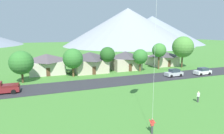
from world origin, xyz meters
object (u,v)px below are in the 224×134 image
object	(u,v)px
house_left_center	(47,63)
pickup_truck_maroon_west_side	(2,88)
house_rightmost	(125,60)
tree_left_of_center	(73,59)
tree_center	(183,47)
watcher_person	(198,97)
tree_right_of_center	(159,50)
tree_far_right	(21,63)
tree_near_right	(140,57)
house_leftmost	(90,62)
tree_near_left	(107,55)
house_right_center	(162,58)
parked_car_white_mid_west	(203,71)
parked_car_silver_west_end	(174,73)

from	to	relation	value
house_left_center	pickup_truck_maroon_west_side	distance (m)	17.08
house_rightmost	tree_left_of_center	size ratio (longest dim) A/B	1.22
tree_center	watcher_person	distance (m)	30.74
tree_right_of_center	watcher_person	xyz separation A→B (m)	(-10.24, -24.76, -4.42)
house_rightmost	tree_center	distance (m)	17.44
house_rightmost	tree_left_of_center	bearing A→B (deg)	-166.42
tree_left_of_center	pickup_truck_maroon_west_side	size ratio (longest dim) A/B	1.25
tree_right_of_center	tree_far_right	world-z (taller)	tree_right_of_center
pickup_truck_maroon_west_side	watcher_person	xyz separation A→B (m)	(27.72, -15.59, -0.18)
watcher_person	house_left_center	bearing A→B (deg)	122.48
tree_right_of_center	tree_near_right	size ratio (longest dim) A/B	1.23
house_leftmost	pickup_truck_maroon_west_side	size ratio (longest dim) A/B	1.66
tree_near_left	house_left_center	bearing A→B (deg)	158.23
house_right_center	parked_car_white_mid_west	distance (m)	15.75
house_leftmost	tree_near_right	size ratio (longest dim) A/B	1.48
house_right_center	watcher_person	xyz separation A→B (m)	(-15.24, -29.99, -1.43)
house_leftmost	tree_far_right	xyz separation A→B (m)	(-15.98, -6.00, 1.52)
tree_near_left	pickup_truck_maroon_west_side	bearing A→B (deg)	-158.00
tree_near_left	tree_near_right	size ratio (longest dim) A/B	1.13
house_left_center	tree_near_left	world-z (taller)	tree_near_left
tree_far_right	parked_car_silver_west_end	bearing A→B (deg)	-12.00
house_leftmost	parked_car_silver_west_end	xyz separation A→B (m)	(16.76, -12.95, -1.83)
house_leftmost	tree_left_of_center	world-z (taller)	tree_left_of_center
house_leftmost	parked_car_white_mid_west	xyz separation A→B (m)	(24.51, -14.04, -1.83)
tree_near_left	house_leftmost	bearing A→B (deg)	134.96
house_rightmost	tree_center	xyz separation A→B (m)	(16.72, -3.62, 3.41)
tree_right_of_center	tree_far_right	size ratio (longest dim) A/B	1.10
house_leftmost	house_left_center	size ratio (longest dim) A/B	0.97
house_right_center	tree_center	distance (m)	7.35
tree_right_of_center	parked_car_white_mid_west	world-z (taller)	tree_right_of_center
tree_left_of_center	house_leftmost	bearing A→B (deg)	38.60
tree_near_right	watcher_person	bearing A→B (deg)	-99.01
house_right_center	tree_near_left	distance (m)	21.19
house_right_center	parked_car_silver_west_end	distance (m)	16.35
house_right_center	parked_car_silver_west_end	world-z (taller)	house_right_center
tree_left_of_center	tree_near_right	size ratio (longest dim) A/B	1.12
parked_car_silver_west_end	pickup_truck_maroon_west_side	xyz separation A→B (m)	(-35.72, 0.19, 0.19)
parked_car_silver_west_end	pickup_truck_maroon_west_side	world-z (taller)	pickup_truck_maroon_west_side
tree_near_left	tree_far_right	bearing A→B (deg)	-173.15
pickup_truck_maroon_west_side	house_right_center	bearing A→B (deg)	18.53
tree_near_right	tree_far_right	bearing A→B (deg)	-176.81
tree_left_of_center	tree_near_right	xyz separation A→B (m)	(17.69, -0.31, -0.35)
parked_car_silver_west_end	pickup_truck_maroon_west_side	distance (m)	35.72
parked_car_silver_west_end	pickup_truck_maroon_west_side	size ratio (longest dim) A/B	0.80
tree_far_right	watcher_person	xyz separation A→B (m)	(24.74, -22.36, -3.34)
house_left_center	tree_near_right	distance (m)	24.06
house_right_center	house_rightmost	xyz separation A→B (m)	(-13.88, -2.04, 0.31)
tree_left_of_center	pickup_truck_maroon_west_side	world-z (taller)	tree_left_of_center
tree_near_left	tree_right_of_center	size ratio (longest dim) A/B	0.92
tree_far_right	parked_car_silver_west_end	distance (m)	33.64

